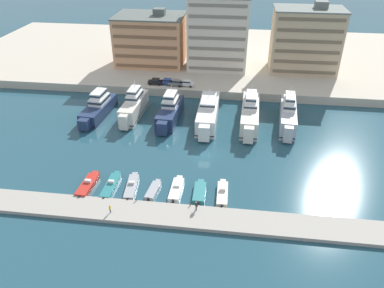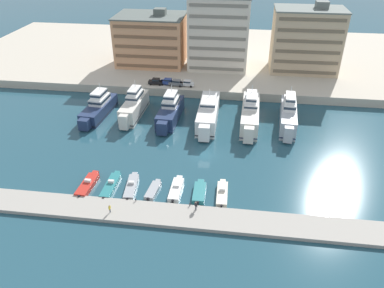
% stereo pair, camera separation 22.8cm
% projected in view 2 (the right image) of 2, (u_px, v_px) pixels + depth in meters
% --- Properties ---
extents(ground_plane, '(400.00, 400.00, 0.00)m').
position_uv_depth(ground_plane, '(204.00, 155.00, 80.31)').
color(ground_plane, '#234C5B').
extents(quay_promenade, '(180.00, 70.00, 2.36)m').
position_uv_depth(quay_promenade, '(223.00, 56.00, 134.23)').
color(quay_promenade, beige).
rests_on(quay_promenade, ground).
extents(pier_dock, '(120.00, 5.65, 0.68)m').
position_uv_depth(pier_dock, '(192.00, 217.00, 63.03)').
color(pier_dock, '#A8A399').
rests_on(pier_dock, ground).
extents(yacht_navy_far_left, '(5.57, 17.83, 8.01)m').
position_uv_depth(yacht_navy_far_left, '(99.00, 107.00, 95.48)').
color(yacht_navy_far_left, navy).
rests_on(yacht_navy_far_left, ground).
extents(yacht_ivory_left, '(4.45, 17.25, 8.79)m').
position_uv_depth(yacht_ivory_left, '(134.00, 106.00, 95.16)').
color(yacht_ivory_left, silver).
rests_on(yacht_ivory_left, ground).
extents(yacht_navy_mid_left, '(5.01, 17.49, 8.50)m').
position_uv_depth(yacht_navy_mid_left, '(170.00, 111.00, 93.29)').
color(yacht_navy_mid_left, navy).
rests_on(yacht_navy_mid_left, ground).
extents(yacht_white_center_left, '(4.70, 21.35, 7.41)m').
position_uv_depth(yacht_white_center_left, '(208.00, 113.00, 92.45)').
color(yacht_white_center_left, white).
rests_on(yacht_white_center_left, ground).
extents(yacht_ivory_center, '(4.72, 21.57, 8.89)m').
position_uv_depth(yacht_ivory_center, '(250.00, 113.00, 91.60)').
color(yacht_ivory_center, silver).
rests_on(yacht_ivory_center, ground).
extents(yacht_silver_center_right, '(4.94, 18.90, 9.24)m').
position_uv_depth(yacht_silver_center_right, '(288.00, 115.00, 90.49)').
color(yacht_silver_center_right, silver).
rests_on(yacht_silver_center_right, ground).
extents(motorboat_red_far_left, '(2.42, 8.08, 1.50)m').
position_uv_depth(motorboat_red_far_left, '(88.00, 185.00, 70.53)').
color(motorboat_red_far_left, red).
rests_on(motorboat_red_far_left, ground).
extents(motorboat_teal_left, '(2.00, 8.56, 1.31)m').
position_uv_depth(motorboat_teal_left, '(111.00, 185.00, 70.54)').
color(motorboat_teal_left, teal).
rests_on(motorboat_teal_left, ground).
extents(motorboat_grey_mid_left, '(2.54, 8.26, 1.34)m').
position_uv_depth(motorboat_grey_mid_left, '(131.00, 186.00, 70.17)').
color(motorboat_grey_mid_left, '#9EA3A8').
rests_on(motorboat_grey_mid_left, ground).
extents(motorboat_grey_center_left, '(2.28, 6.18, 0.81)m').
position_uv_depth(motorboat_grey_center_left, '(153.00, 190.00, 69.36)').
color(motorboat_grey_center_left, '#9EA3A8').
rests_on(motorboat_grey_center_left, ground).
extents(motorboat_white_center, '(2.09, 7.64, 1.31)m').
position_uv_depth(motorboat_white_center, '(176.00, 189.00, 69.37)').
color(motorboat_white_center, white).
rests_on(motorboat_white_center, ground).
extents(motorboat_teal_center_right, '(2.28, 6.89, 0.94)m').
position_uv_depth(motorboat_teal_center_right, '(199.00, 192.00, 68.65)').
color(motorboat_teal_center_right, teal).
rests_on(motorboat_teal_center_right, ground).
extents(motorboat_cream_mid_right, '(2.08, 7.80, 1.51)m').
position_uv_depth(motorboat_cream_mid_right, '(222.00, 194.00, 68.27)').
color(motorboat_cream_mid_right, beige).
rests_on(motorboat_cream_mid_right, ground).
extents(car_black_far_left, '(4.11, 1.93, 1.80)m').
position_uv_depth(car_black_far_left, '(156.00, 81.00, 107.84)').
color(car_black_far_left, black).
rests_on(car_black_far_left, quay_promenade).
extents(car_blue_left, '(4.20, 2.13, 1.80)m').
position_uv_depth(car_blue_left, '(168.00, 81.00, 107.70)').
color(car_blue_left, '#28428E').
rests_on(car_blue_left, quay_promenade).
extents(car_grey_mid_left, '(4.21, 2.16, 1.80)m').
position_uv_depth(car_grey_mid_left, '(176.00, 83.00, 106.93)').
color(car_grey_mid_left, slate).
rests_on(car_grey_mid_left, quay_promenade).
extents(car_white_center_left, '(4.22, 2.17, 1.80)m').
position_uv_depth(car_white_center_left, '(187.00, 83.00, 106.66)').
color(car_white_center_left, white).
rests_on(car_white_center_left, quay_promenade).
extents(apartment_block_far_left, '(21.66, 16.08, 17.43)m').
position_uv_depth(apartment_block_far_left, '(151.00, 39.00, 120.76)').
color(apartment_block_far_left, tan).
rests_on(apartment_block_far_left, quay_promenade).
extents(apartment_block_left, '(18.54, 13.38, 24.09)m').
position_uv_depth(apartment_block_left, '(219.00, 32.00, 115.72)').
color(apartment_block_left, silver).
rests_on(apartment_block_left, quay_promenade).
extents(apartment_block_mid_left, '(20.55, 12.52, 20.87)m').
position_uv_depth(apartment_block_mid_left, '(306.00, 40.00, 113.64)').
color(apartment_block_mid_left, '#C6AD89').
rests_on(apartment_block_mid_left, quay_promenade).
extents(pedestrian_near_edge, '(0.27, 0.60, 1.56)m').
position_uv_depth(pedestrian_near_edge, '(110.00, 208.00, 63.16)').
color(pedestrian_near_edge, '#4C515B').
rests_on(pedestrian_near_edge, pier_dock).
extents(pedestrian_mid_deck, '(0.56, 0.48, 1.75)m').
position_uv_depth(pedestrian_mid_deck, '(196.00, 205.00, 63.66)').
color(pedestrian_mid_deck, '#4C515B').
rests_on(pedestrian_mid_deck, pier_dock).
extents(bollard_west, '(0.20, 0.20, 0.61)m').
position_uv_depth(bollard_west, '(136.00, 199.00, 66.03)').
color(bollard_west, '#2D2D33').
rests_on(bollard_west, pier_dock).
extents(bollard_west_mid, '(0.20, 0.20, 0.61)m').
position_uv_depth(bollard_west_mid, '(190.00, 204.00, 64.95)').
color(bollard_west_mid, '#2D2D33').
rests_on(bollard_west_mid, pier_dock).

